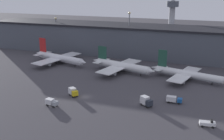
{
  "coord_description": "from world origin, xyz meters",
  "views": [
    {
      "loc": [
        48.67,
        -101.74,
        46.17
      ],
      "look_at": [
        4.21,
        22.78,
        6.0
      ],
      "focal_mm": 45.0,
      "sensor_mm": 36.0,
      "label": 1
    }
  ],
  "objects_px": {
    "service_vehicle_4": "(146,101)",
    "airplane_2": "(187,74)",
    "airplane_0": "(59,58)",
    "airplane_1": "(122,66)",
    "service_vehicle_2": "(51,102)",
    "service_vehicle_3": "(174,99)",
    "control_tower": "(172,19)",
    "service_vehicle_1": "(208,123)",
    "service_vehicle_5": "(73,92)"
  },
  "relations": [
    {
      "from": "service_vehicle_3",
      "to": "service_vehicle_5",
      "type": "relative_size",
      "value": 1.2
    },
    {
      "from": "airplane_2",
      "to": "service_vehicle_2",
      "type": "xyz_separation_m",
      "value": [
        -47.73,
        -50.67,
        -1.54
      ]
    },
    {
      "from": "service_vehicle_2",
      "to": "service_vehicle_4",
      "type": "xyz_separation_m",
      "value": [
        35.41,
        12.65,
        0.47
      ]
    },
    {
      "from": "airplane_0",
      "to": "airplane_1",
      "type": "relative_size",
      "value": 1.05
    },
    {
      "from": "airplane_1",
      "to": "service_vehicle_3",
      "type": "bearing_deg",
      "value": -30.64
    },
    {
      "from": "airplane_0",
      "to": "service_vehicle_5",
      "type": "xyz_separation_m",
      "value": [
        32.08,
        -44.22,
        -1.6
      ]
    },
    {
      "from": "airplane_2",
      "to": "service_vehicle_4",
      "type": "distance_m",
      "value": 39.99
    },
    {
      "from": "service_vehicle_4",
      "to": "airplane_0",
      "type": "bearing_deg",
      "value": -179.01
    },
    {
      "from": "service_vehicle_2",
      "to": "control_tower",
      "type": "relative_size",
      "value": 0.15
    },
    {
      "from": "airplane_1",
      "to": "service_vehicle_3",
      "type": "xyz_separation_m",
      "value": [
        32.77,
        -33.12,
        -1.95
      ]
    },
    {
      "from": "airplane_0",
      "to": "airplane_1",
      "type": "height_order",
      "value": "airplane_0"
    },
    {
      "from": "airplane_1",
      "to": "airplane_2",
      "type": "xyz_separation_m",
      "value": [
        35.16,
        -1.73,
        -0.41
      ]
    },
    {
      "from": "airplane_1",
      "to": "control_tower",
      "type": "distance_m",
      "value": 75.71
    },
    {
      "from": "service_vehicle_1",
      "to": "service_vehicle_3",
      "type": "distance_m",
      "value": 21.4
    },
    {
      "from": "service_vehicle_4",
      "to": "airplane_2",
      "type": "bearing_deg",
      "value": 107.43
    },
    {
      "from": "service_vehicle_3",
      "to": "service_vehicle_4",
      "type": "bearing_deg",
      "value": -147.69
    },
    {
      "from": "airplane_0",
      "to": "service_vehicle_2",
      "type": "bearing_deg",
      "value": -48.34
    },
    {
      "from": "airplane_2",
      "to": "service_vehicle_3",
      "type": "distance_m",
      "value": 31.53
    },
    {
      "from": "service_vehicle_1",
      "to": "control_tower",
      "type": "distance_m",
      "value": 126.84
    },
    {
      "from": "airplane_1",
      "to": "service_vehicle_2",
      "type": "relative_size",
      "value": 7.24
    },
    {
      "from": "service_vehicle_5",
      "to": "control_tower",
      "type": "xyz_separation_m",
      "value": [
        25.07,
        111.71,
        20.18
      ]
    },
    {
      "from": "service_vehicle_1",
      "to": "airplane_2",
      "type": "bearing_deg",
      "value": 96.17
    },
    {
      "from": "service_vehicle_1",
      "to": "service_vehicle_2",
      "type": "distance_m",
      "value": 59.06
    },
    {
      "from": "airplane_2",
      "to": "service_vehicle_4",
      "type": "xyz_separation_m",
      "value": [
        -12.32,
        -38.03,
        -1.07
      ]
    },
    {
      "from": "airplane_0",
      "to": "airplane_1",
      "type": "distance_m",
      "value": 41.62
    },
    {
      "from": "service_vehicle_3",
      "to": "airplane_0",
      "type": "bearing_deg",
      "value": 151.85
    },
    {
      "from": "service_vehicle_2",
      "to": "service_vehicle_1",
      "type": "bearing_deg",
      "value": 12.76
    },
    {
      "from": "service_vehicle_1",
      "to": "service_vehicle_4",
      "type": "relative_size",
      "value": 0.99
    },
    {
      "from": "service_vehicle_3",
      "to": "service_vehicle_5",
      "type": "xyz_separation_m",
      "value": [
        -42.09,
        -6.88,
        0.29
      ]
    },
    {
      "from": "service_vehicle_5",
      "to": "service_vehicle_3",
      "type": "bearing_deg",
      "value": 45.72
    },
    {
      "from": "airplane_0",
      "to": "service_vehicle_1",
      "type": "xyz_separation_m",
      "value": [
        87.83,
        -53.82,
        -2.24
      ]
    },
    {
      "from": "airplane_1",
      "to": "service_vehicle_4",
      "type": "height_order",
      "value": "airplane_1"
    },
    {
      "from": "service_vehicle_3",
      "to": "airplane_1",
      "type": "bearing_deg",
      "value": 133.26
    },
    {
      "from": "airplane_2",
      "to": "service_vehicle_5",
      "type": "height_order",
      "value": "airplane_2"
    },
    {
      "from": "airplane_2",
      "to": "service_vehicle_1",
      "type": "bearing_deg",
      "value": -62.1
    },
    {
      "from": "airplane_2",
      "to": "airplane_0",
      "type": "bearing_deg",
      "value": -169.78
    },
    {
      "from": "airplane_2",
      "to": "service_vehicle_3",
      "type": "bearing_deg",
      "value": -79.69
    },
    {
      "from": "airplane_1",
      "to": "service_vehicle_3",
      "type": "height_order",
      "value": "airplane_1"
    },
    {
      "from": "service_vehicle_1",
      "to": "service_vehicle_4",
      "type": "distance_m",
      "value": 25.57
    },
    {
      "from": "airplane_2",
      "to": "service_vehicle_2",
      "type": "bearing_deg",
      "value": -118.62
    },
    {
      "from": "airplane_0",
      "to": "service_vehicle_5",
      "type": "height_order",
      "value": "airplane_0"
    },
    {
      "from": "service_vehicle_2",
      "to": "service_vehicle_5",
      "type": "height_order",
      "value": "service_vehicle_5"
    },
    {
      "from": "service_vehicle_5",
      "to": "control_tower",
      "type": "bearing_deg",
      "value": 113.79
    },
    {
      "from": "airplane_1",
      "to": "control_tower",
      "type": "height_order",
      "value": "control_tower"
    },
    {
      "from": "service_vehicle_5",
      "to": "airplane_2",
      "type": "bearing_deg",
      "value": 77.15
    },
    {
      "from": "airplane_0",
      "to": "service_vehicle_3",
      "type": "distance_m",
      "value": 83.07
    },
    {
      "from": "airplane_2",
      "to": "service_vehicle_2",
      "type": "distance_m",
      "value": 69.63
    },
    {
      "from": "airplane_2",
      "to": "service_vehicle_4",
      "type": "bearing_deg",
      "value": -93.29
    },
    {
      "from": "airplane_0",
      "to": "airplane_1",
      "type": "bearing_deg",
      "value": 8.85
    },
    {
      "from": "service_vehicle_1",
      "to": "service_vehicle_5",
      "type": "relative_size",
      "value": 1.04
    }
  ]
}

